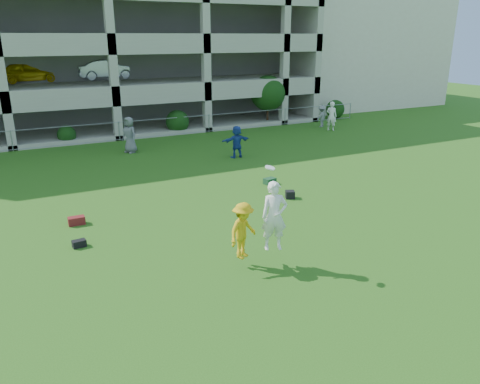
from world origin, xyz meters
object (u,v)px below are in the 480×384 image
crate_d (290,195)px  parking_garage (85,38)px  bystander_e (331,116)px  bystander_c (129,135)px  bystander_d (237,142)px  frisbee_contest (255,225)px  stucco_building (333,49)px  bystander_f (322,116)px

crate_d → parking_garage: parking_garage is taller
bystander_e → parking_garage: (-13.66, 11.96, 5.03)m
bystander_c → bystander_d: (4.76, -3.67, -0.14)m
frisbee_contest → bystander_e: bearing=46.7°
bystander_e → crate_d: 14.70m
bystander_e → frisbee_contest: 20.66m
stucco_building → bystander_c: 26.56m
stucco_building → frisbee_contest: (-23.53, -27.29, -3.76)m
stucco_building → bystander_e: stucco_building is taller
stucco_building → bystander_d: stucco_building is taller
stucco_building → parking_garage: parking_garage is taller
bystander_c → crate_d: (3.69, -10.54, -0.84)m
bystander_c → crate_d: size_ratio=5.67×
bystander_e → frisbee_contest: bearing=100.7°
bystander_f → parking_garage: (-13.89, 10.54, 5.26)m
bystander_d → bystander_f: size_ratio=1.13×
bystander_f → frisbee_contest: bearing=27.0°
stucco_building → frisbee_contest: size_ratio=5.99×
bystander_c → frisbee_contest: bearing=-29.8°
parking_garage → bystander_d: bearing=-73.7°
stucco_building → frisbee_contest: bearing=-130.8°
crate_d → bystander_c: bearing=109.3°
frisbee_contest → parking_garage: size_ratio=0.09×
bystander_d → bystander_f: (9.31, 5.15, -0.10)m
crate_d → parking_garage: (-3.51, 22.57, 5.86)m
parking_garage → bystander_f: bearing=-37.2°
bystander_f → bystander_e: bearing=58.9°
bystander_c → bystander_f: 14.15m
bystander_f → parking_garage: 18.22m
stucco_building → parking_garage: 23.03m
bystander_c → bystander_f: size_ratio=1.32×
bystander_e → crate_d: bystander_e is taller
crate_d → frisbee_contest: 6.09m
crate_d → parking_garage: size_ratio=0.01×
bystander_d → frisbee_contest: frisbee_contest is taller
frisbee_contest → stucco_building: bearing=49.2°
bystander_f → stucco_building: bearing=-151.8°
bystander_e → bystander_f: bearing=-45.4°
stucco_building → bystander_c: stucco_building is taller
bystander_f → parking_garage: parking_garage is taller
bystander_e → crate_d: bearing=100.3°
bystander_d → bystander_c: bearing=-39.1°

